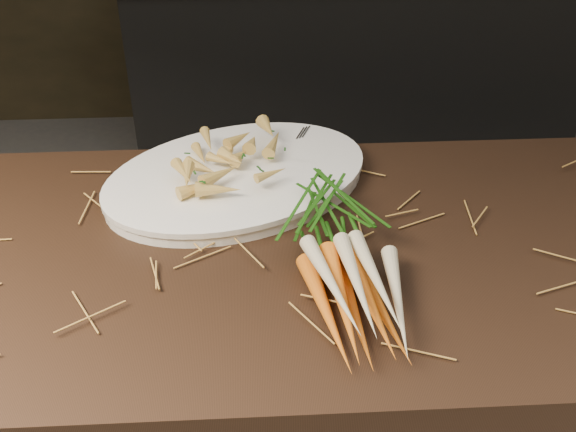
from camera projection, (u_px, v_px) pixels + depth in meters
name	position (u px, v px, depth m)	size (l,w,h in m)	color
main_counter	(326.00, 417.00, 1.50)	(2.40, 0.70, 0.90)	black
back_counter	(353.00, 58.00, 3.05)	(1.82, 0.62, 0.84)	black
straw_bedding	(334.00, 244.00, 1.23)	(1.40, 0.60, 0.02)	#A87D2F
root_veg_bunch	(337.00, 246.00, 1.17)	(0.20, 0.47, 0.09)	#D15920
serving_platter	(237.00, 180.00, 1.38)	(0.51, 0.34, 0.03)	white
roasted_veg_heap	(236.00, 162.00, 1.36)	(0.25, 0.18, 0.06)	#B48D3B
serving_fork	(326.00, 156.00, 1.42)	(0.02, 0.19, 0.00)	silver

